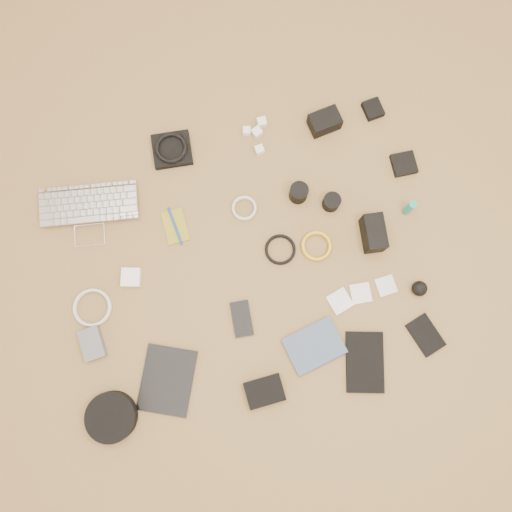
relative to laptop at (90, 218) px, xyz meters
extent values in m
cube|color=olive|center=(0.55, -0.30, -0.03)|extent=(4.00, 4.00, 0.04)
imported|color=#B6B7BB|center=(0.00, 0.00, 0.00)|extent=(0.40, 0.30, 0.03)
cube|color=black|center=(0.35, 0.20, 0.00)|extent=(0.15, 0.15, 0.03)
torus|color=black|center=(0.35, 0.20, 0.02)|extent=(0.14, 0.14, 0.02)
cube|color=white|center=(0.65, 0.21, 0.00)|extent=(0.04, 0.04, 0.03)
cube|color=white|center=(0.71, 0.23, 0.00)|extent=(0.03, 0.03, 0.03)
cube|color=white|center=(0.68, 0.19, 0.00)|extent=(0.05, 0.05, 0.03)
cube|color=white|center=(0.68, 0.12, 0.00)|extent=(0.04, 0.04, 0.03)
cube|color=black|center=(0.95, 0.17, 0.02)|extent=(0.13, 0.10, 0.07)
cube|color=black|center=(1.15, 0.18, 0.00)|extent=(0.08, 0.08, 0.03)
cube|color=olive|center=(0.30, -0.10, -0.01)|extent=(0.09, 0.13, 0.01)
cylinder|color=#13399C|center=(0.30, -0.10, 0.00)|extent=(0.03, 0.15, 0.01)
torus|color=silver|center=(0.57, -0.09, -0.01)|extent=(0.11, 0.11, 0.01)
cylinder|color=black|center=(0.78, -0.09, 0.02)|extent=(0.08, 0.08, 0.07)
cylinder|color=black|center=(0.89, -0.15, 0.02)|extent=(0.07, 0.07, 0.06)
cube|color=black|center=(1.20, -0.06, 0.00)|extent=(0.09, 0.09, 0.02)
cube|color=white|center=(0.11, -0.25, 0.00)|extent=(0.08, 0.08, 0.03)
torus|color=silver|center=(-0.05, -0.33, -0.01)|extent=(0.15, 0.15, 0.01)
torus|color=black|center=(0.67, -0.27, -0.01)|extent=(0.11, 0.11, 0.01)
torus|color=gold|center=(0.80, -0.29, -0.01)|extent=(0.15, 0.15, 0.01)
cube|color=black|center=(1.01, -0.30, 0.03)|extent=(0.08, 0.14, 0.10)
cylinder|color=teal|center=(1.16, -0.24, 0.03)|extent=(0.03, 0.03, 0.10)
cube|color=#59595E|center=(-0.07, -0.46, 0.00)|extent=(0.09, 0.12, 0.03)
cube|color=black|center=(0.17, -0.64, -0.01)|extent=(0.25, 0.28, 0.01)
cube|color=black|center=(0.47, -0.49, -0.01)|extent=(0.07, 0.13, 0.01)
cube|color=silver|center=(0.83, -0.51, -0.01)|extent=(0.10, 0.10, 0.01)
cube|color=silver|center=(0.92, -0.50, -0.01)|extent=(0.08, 0.08, 0.01)
cube|color=silver|center=(1.01, -0.49, -0.01)|extent=(0.07, 0.07, 0.01)
sphere|color=black|center=(1.12, -0.53, 0.01)|extent=(0.07, 0.07, 0.06)
cylinder|color=black|center=(-0.04, -0.72, 0.01)|extent=(0.18, 0.18, 0.05)
cube|color=black|center=(0.49, -0.76, 0.00)|extent=(0.14, 0.10, 0.03)
imported|color=#3F516A|center=(0.72, -0.72, 0.00)|extent=(0.22, 0.19, 0.02)
cube|color=black|center=(0.87, -0.74, -0.01)|extent=(0.18, 0.24, 0.02)
cube|color=black|center=(1.10, -0.70, -0.01)|extent=(0.13, 0.16, 0.01)
camera|label=1|loc=(0.50, -0.59, 1.81)|focal=35.00mm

